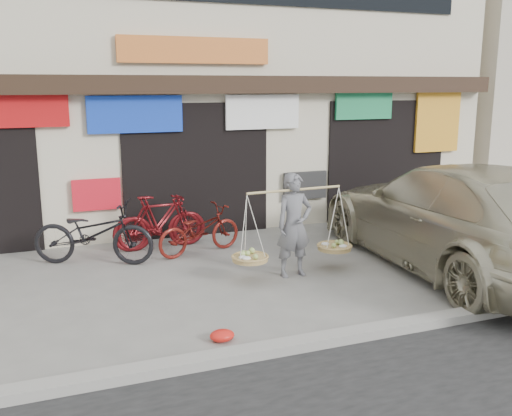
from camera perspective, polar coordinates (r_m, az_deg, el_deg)
name	(u,v)px	position (r m, az deg, el deg)	size (l,w,h in m)	color
ground	(259,290)	(8.74, 0.32, -8.20)	(70.00, 70.00, 0.00)	gray
kerb	(320,340)	(7.03, 6.39, -13.03)	(70.00, 0.25, 0.12)	gray
shophouse_block	(163,68)	(14.36, -9.25, 13.68)	(14.00, 6.32, 7.00)	beige
street_vendor	(294,229)	(9.18, 3.82, -2.10)	(2.10, 0.64, 1.69)	slate
bike_0	(93,233)	(10.21, -15.97, -2.43)	(0.73, 2.09, 1.10)	black
bike_1	(162,222)	(10.91, -9.38, -1.36)	(0.48, 1.72, 1.03)	maroon
bike_2	(199,230)	(10.50, -5.69, -2.20)	(0.59, 1.69, 0.89)	maroon
bike_3	(158,222)	(10.90, -9.79, -1.39)	(0.48, 1.72, 1.03)	maroon
suv	(457,216)	(10.12, 19.44, -0.76)	(2.92, 6.34, 1.80)	#B8B194
red_bag	(222,336)	(7.10, -3.41, -12.61)	(0.31, 0.25, 0.14)	red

